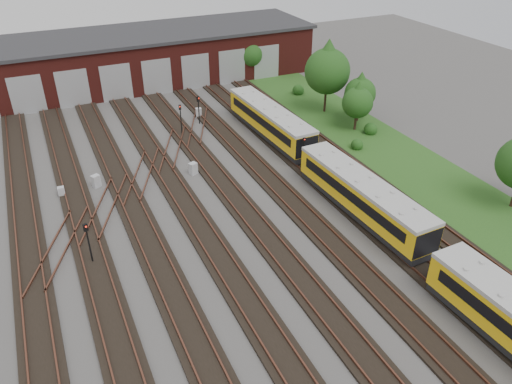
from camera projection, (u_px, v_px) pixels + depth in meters
name	position (u px, v px, depth m)	size (l,w,h in m)	color
ground	(247.00, 253.00, 35.22)	(120.00, 120.00, 0.00)	#44423F
track_network	(242.00, 248.00, 35.56)	(30.40, 70.00, 0.33)	black
maintenance_shed	(121.00, 59.00, 64.57)	(51.00, 12.50, 6.35)	#581A16
grass_verge	(380.00, 147.00, 49.81)	(8.00, 55.00, 0.05)	#1D4B19
metro_train	(362.00, 196.00, 38.36)	(3.05, 46.08, 2.89)	black
signal_mast_0	(88.00, 238.00, 33.20)	(0.31, 0.30, 3.25)	black
signal_mast_1	(181.00, 116.00, 51.21)	(0.29, 0.27, 3.29)	black
signal_mast_2	(199.00, 106.00, 53.71)	(0.32, 0.31, 3.11)	black
signal_mast_3	(304.00, 149.00, 44.90)	(0.25, 0.24, 3.10)	black
relay_cabinet_0	(61.00, 192.00, 41.51)	(0.54, 0.45, 0.89)	#B9BBBE
relay_cabinet_1	(96.00, 181.00, 42.84)	(0.66, 0.55, 1.10)	#B9BBBE
relay_cabinet_2	(193.00, 169.00, 44.77)	(0.66, 0.55, 1.10)	#B9BBBE
relay_cabinet_3	(199.00, 113.00, 56.08)	(0.63, 0.53, 1.05)	#B9BBBE
relay_cabinet_4	(326.00, 148.00, 48.60)	(0.52, 0.43, 0.86)	#B9BBBE
tree_0	(250.00, 51.00, 66.22)	(3.47, 3.47, 5.76)	#342117
tree_1	(360.00, 90.00, 53.54)	(3.38, 3.38, 5.61)	#342117
tree_2	(328.00, 66.00, 54.95)	(5.05, 5.05, 8.37)	#342117
tree_3	(358.00, 99.00, 51.60)	(3.24, 3.24, 5.37)	#342117
bush_0	(357.00, 143.00, 49.14)	(1.20, 1.20, 1.20)	#1B4513
bush_1	(371.00, 128.00, 52.15)	(1.39, 1.39, 1.39)	#1B4513
bush_2	(298.00, 89.00, 62.32)	(1.45, 1.45, 1.45)	#1B4513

